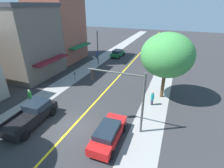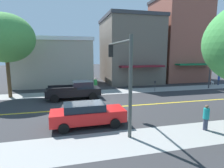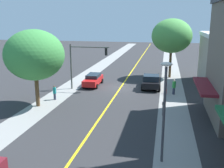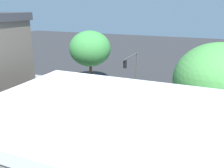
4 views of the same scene
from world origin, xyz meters
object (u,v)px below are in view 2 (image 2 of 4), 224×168
street_tree_left_near (5,38)px  parking_meter (155,84)px  street_lamp (211,60)px  fire_hydrant (95,91)px  black_pickup_truck (75,90)px  pedestrian_green_shirt (96,85)px  red_sedan_right_curb (87,114)px  traffic_light_mast (122,66)px  small_dog (212,82)px  pedestrian_teal_shirt (206,117)px  pedestrian_blue_shirt (219,79)px

street_tree_left_near → parking_meter: street_tree_left_near is taller
parking_meter → street_lamp: (-0.09, 8.13, 3.04)m
fire_hydrant → black_pickup_truck: black_pickup_truck is taller
pedestrian_green_shirt → red_sedan_right_curb: bearing=3.2°
traffic_light_mast → small_dog: traffic_light_mast is taller
traffic_light_mast → red_sedan_right_curb: size_ratio=1.18×
street_tree_left_near → small_dog: size_ratio=10.52×
fire_hydrant → traffic_light_mast: traffic_light_mast is taller
fire_hydrant → pedestrian_green_shirt: pedestrian_green_shirt is taller
fire_hydrant → pedestrian_green_shirt: bearing=169.4°
parking_meter → pedestrian_teal_shirt: bearing=-12.2°
street_tree_left_near → pedestrian_teal_shirt: (12.56, 14.24, -5.45)m
street_tree_left_near → black_pickup_truck: (2.43, 6.83, -5.37)m
parking_meter → fire_hydrant: bearing=-91.9°
pedestrian_green_shirt → fire_hydrant: bearing=4.3°
fire_hydrant → street_lamp: size_ratio=0.12×
red_sedan_right_curb → small_dog: red_sedan_right_curb is taller
street_tree_left_near → fire_hydrant: bearing=86.7°
parking_meter → pedestrian_teal_shirt: 12.05m
pedestrian_teal_shirt → pedestrian_green_shirt: pedestrian_green_shirt is taller
pedestrian_blue_shirt → street_tree_left_near: bearing=-128.5°
pedestrian_teal_shirt → small_dog: bearing=165.4°
black_pickup_truck → red_sedan_right_curb: bearing=-89.4°
street_lamp → pedestrian_green_shirt: street_lamp is taller
pedestrian_green_shirt → small_dog: 18.11m
parking_meter → small_dog: (-2.27, 10.71, -0.45)m
street_tree_left_near → pedestrian_green_shirt: 10.84m
street_lamp → black_pickup_truck: street_lamp is taller
street_tree_left_near → red_sedan_right_curb: 13.59m
fire_hydrant → red_sedan_right_curb: (9.60, -2.03, 0.44)m
street_lamp → pedestrian_blue_shirt: 4.99m
fire_hydrant → red_sedan_right_curb: red_sedan_right_curb is taller
traffic_light_mast → pedestrian_teal_shirt: bearing=-110.5°
fire_hydrant → pedestrian_blue_shirt: bearing=95.3°
street_tree_left_near → pedestrian_green_shirt: street_tree_left_near is taller
street_lamp → pedestrian_teal_shirt: (11.87, -10.68, -3.08)m
street_tree_left_near → street_lamp: (0.69, 24.92, -2.37)m
traffic_light_mast → small_dog: 22.15m
fire_hydrant → black_pickup_truck: size_ratio=0.13×
fire_hydrant → parking_meter: 7.55m
red_sedan_right_curb → black_pickup_truck: (-7.70, -0.40, 0.10)m
pedestrian_blue_shirt → street_lamp: bearing=-101.8°
traffic_light_mast → red_sedan_right_curb: 3.80m
street_tree_left_near → pedestrian_blue_shirt: 28.91m
street_tree_left_near → traffic_light_mast: bearing=41.1°
pedestrian_blue_shirt → pedestrian_green_shirt: 18.96m
pedestrian_teal_shirt → street_lamp: bearing=166.8°
street_lamp → pedestrian_teal_shirt: bearing=-42.0°
parking_meter → pedestrian_blue_shirt: 11.76m
traffic_light_mast → street_lamp: bearing=-57.1°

